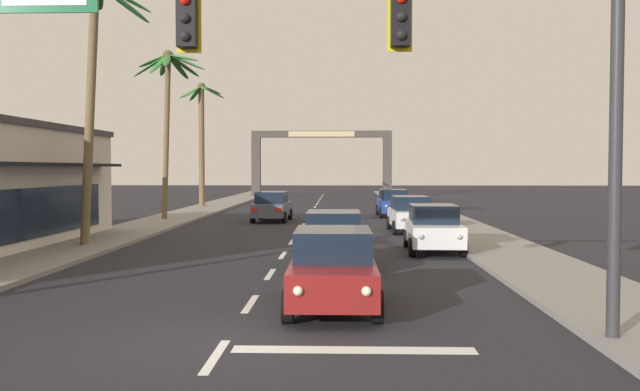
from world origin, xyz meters
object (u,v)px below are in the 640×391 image
traffic_signal_mast (408,54)px  sedan_lead_at_stop_bar (333,268)px  sedan_oncoming_far (272,206)px  sedan_parked_far_kerb (433,228)px  sedan_parked_mid_kerb (410,214)px  palm_left_farthest (201,128)px  sedan_third_in_queue (333,239)px  palm_left_third (168,93)px  town_gateway_arch (322,154)px  sedan_parked_nearest_kerb (393,203)px  palm_left_second (92,52)px

traffic_signal_mast → sedan_lead_at_stop_bar: traffic_signal_mast is taller
sedan_oncoming_far → sedan_parked_far_kerb: same height
sedan_parked_mid_kerb → palm_left_farthest: size_ratio=0.47×
sedan_third_in_queue → sedan_parked_mid_kerb: 12.16m
palm_left_third → town_gateway_arch: bearing=76.8°
sedan_parked_far_kerb → palm_left_third: (-13.05, 13.98, 6.40)m
sedan_parked_nearest_kerb → palm_left_farthest: 17.28m
sedan_parked_mid_kerb → sedan_oncoming_far: bearing=138.9°
sedan_parked_mid_kerb → sedan_parked_far_kerb: bearing=-89.7°
palm_left_third → palm_left_farthest: bearing=93.5°
traffic_signal_mast → sedan_parked_mid_kerb: 21.22m
palm_left_second → town_gateway_arch: 46.91m
traffic_signal_mast → town_gateway_arch: (-3.10, 59.96, -0.43)m
sedan_lead_at_stop_bar → palm_left_second: size_ratio=0.44×
traffic_signal_mast → sedan_parked_mid_kerb: (2.16, 20.72, -4.04)m
sedan_third_in_queue → palm_left_farthest: bearing=108.4°
palm_left_third → sedan_parked_mid_kerb: bearing=-25.6°
palm_left_farthest → sedan_parked_nearest_kerb: bearing=-33.2°
traffic_signal_mast → sedan_oncoming_far: 27.72m
sedan_third_in_queue → sedan_parked_nearest_kerb: (3.49, 22.03, 0.00)m
sedan_parked_mid_kerb → palm_left_third: (-13.00, 6.23, 6.40)m
sedan_third_in_queue → palm_left_third: 21.24m
palm_left_second → palm_left_third: size_ratio=1.05×
sedan_oncoming_far → palm_left_third: (-5.85, -0.01, 6.40)m
sedan_lead_at_stop_bar → traffic_signal_mast: bearing=-66.5°
traffic_signal_mast → palm_left_farthest: bearing=106.2°
sedan_parked_far_kerb → palm_left_farthest: 30.91m
sedan_oncoming_far → palm_left_farthest: palm_left_farthest is taller
sedan_parked_nearest_kerb → palm_left_second: (-12.50, -17.39, 6.43)m
sedan_third_in_queue → town_gateway_arch: 51.06m
sedan_lead_at_stop_bar → sedan_parked_mid_kerb: same height
traffic_signal_mast → sedan_oncoming_far: size_ratio=2.41×
sedan_lead_at_stop_bar → sedan_third_in_queue: (-0.05, 6.12, 0.00)m
traffic_signal_mast → palm_left_third: size_ratio=1.13×
sedan_oncoming_far → town_gateway_arch: town_gateway_arch is taller
traffic_signal_mast → sedan_parked_nearest_kerb: traffic_signal_mast is taller
palm_left_third → palm_left_farthest: size_ratio=1.02×
palm_left_third → sedan_oncoming_far: bearing=0.1°
traffic_signal_mast → palm_left_farthest: 41.78m
palm_left_second → palm_left_third: bearing=92.2°
palm_left_third → palm_left_second: bearing=-87.8°
sedan_lead_at_stop_bar → palm_left_second: bearing=130.1°
traffic_signal_mast → sedan_parked_far_kerb: size_ratio=2.42×
town_gateway_arch → palm_left_second: bearing=-98.9°
sedan_parked_far_kerb → palm_left_farthest: size_ratio=0.48×
sedan_oncoming_far → sedan_third_in_queue: bearing=-78.4°
sedan_third_in_queue → palm_left_third: palm_left_third is taller
sedan_lead_at_stop_bar → sedan_parked_mid_kerb: bearing=79.0°
sedan_parked_mid_kerb → palm_left_farthest: 24.36m
sedan_oncoming_far → palm_left_third: size_ratio=0.47×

